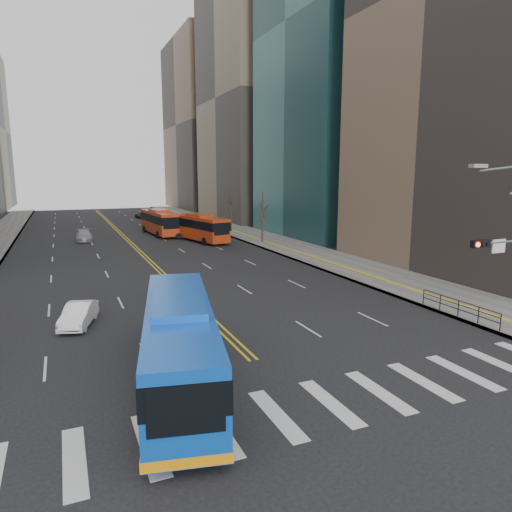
% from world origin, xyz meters
% --- Properties ---
extents(ground, '(220.00, 220.00, 0.00)m').
position_xyz_m(ground, '(0.00, 0.00, 0.00)').
color(ground, black).
extents(sidewalk_right, '(7.00, 130.00, 0.15)m').
position_xyz_m(sidewalk_right, '(17.50, 45.00, 0.07)').
color(sidewalk_right, slate).
rests_on(sidewalk_right, ground).
extents(crosswalk, '(26.70, 4.00, 0.01)m').
position_xyz_m(crosswalk, '(0.00, 0.00, 0.01)').
color(crosswalk, silver).
rests_on(crosswalk, ground).
extents(centerline, '(0.55, 100.00, 0.01)m').
position_xyz_m(centerline, '(0.00, 55.00, 0.01)').
color(centerline, gold).
rests_on(centerline, ground).
extents(office_towers, '(83.00, 134.00, 58.00)m').
position_xyz_m(office_towers, '(0.12, 68.51, 23.92)').
color(office_towers, gray).
rests_on(office_towers, ground).
extents(pedestrian_railing, '(0.06, 6.06, 1.02)m').
position_xyz_m(pedestrian_railing, '(14.30, 6.00, 0.82)').
color(pedestrian_railing, black).
rests_on(pedestrian_railing, sidewalk_right).
extents(street_trees, '(35.20, 47.20, 7.60)m').
position_xyz_m(street_trees, '(-7.18, 34.55, 4.87)').
color(street_trees, black).
rests_on(street_trees, ground).
extents(blue_bus, '(5.39, 13.23, 3.74)m').
position_xyz_m(blue_bus, '(-3.86, 4.00, 1.96)').
color(blue_bus, blue).
rests_on(blue_bus, ground).
extents(red_bus_near, '(5.10, 11.76, 3.63)m').
position_xyz_m(red_bus_near, '(8.81, 44.61, 2.02)').
color(red_bus_near, '#A73011').
rests_on(red_bus_near, ground).
extents(red_bus_far, '(3.68, 12.09, 3.76)m').
position_xyz_m(red_bus_far, '(5.23, 53.38, 2.09)').
color(red_bus_far, '#A73011').
rests_on(red_bus_far, ground).
extents(car_white, '(2.58, 4.34, 1.35)m').
position_xyz_m(car_white, '(-7.57, 13.89, 0.68)').
color(car_white, white).
rests_on(car_white, ground).
extents(car_dark_mid, '(2.99, 4.58, 1.45)m').
position_xyz_m(car_dark_mid, '(7.52, 49.00, 0.72)').
color(car_dark_mid, black).
rests_on(car_dark_mid, ground).
extents(car_silver, '(2.21, 5.08, 1.46)m').
position_xyz_m(car_silver, '(-5.47, 50.77, 0.73)').
color(car_silver, gray).
rests_on(car_silver, ground).
extents(car_dark_far, '(2.58, 4.40, 1.15)m').
position_xyz_m(car_dark_far, '(7.00, 79.49, 0.57)').
color(car_dark_far, black).
rests_on(car_dark_far, ground).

